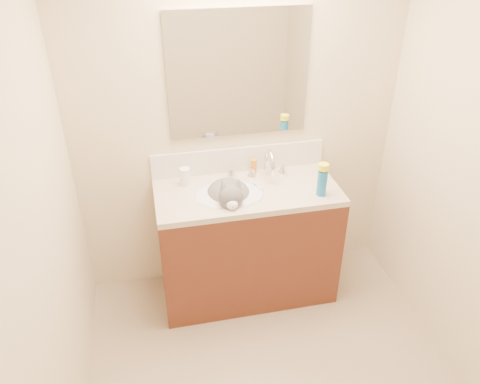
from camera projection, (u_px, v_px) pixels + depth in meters
name	position (u px, v px, depth m)	size (l,w,h in m)	color
room_shell	(303.00, 178.00, 1.90)	(2.24, 2.54, 2.52)	beige
vanity_cabinet	(247.00, 245.00, 3.27)	(1.20, 0.55, 0.82)	#512415
counter_slab	(247.00, 192.00, 3.05)	(1.20, 0.55, 0.04)	#C3B499
basin	(230.00, 203.00, 3.03)	(0.45, 0.36, 0.14)	silver
faucet	(269.00, 166.00, 3.14)	(0.28, 0.20, 0.21)	silver
cat	(229.00, 197.00, 3.01)	(0.34, 0.43, 0.33)	#535154
backsplash	(239.00, 159.00, 3.21)	(1.20, 0.02, 0.18)	silver
mirror	(239.00, 75.00, 2.91)	(0.90, 0.02, 0.80)	white
pill_bottle	(185.00, 177.00, 3.07)	(0.07, 0.07, 0.12)	white
pill_label	(185.00, 179.00, 3.08)	(0.06, 0.06, 0.04)	orange
silver_jar	(231.00, 172.00, 3.18)	(0.05, 0.05, 0.05)	#B7B7BC
amber_bottle	(254.00, 166.00, 3.21)	(0.04, 0.04, 0.10)	orange
toothbrush	(256.00, 185.00, 3.09)	(0.01, 0.13, 0.01)	white
toothbrush_head	(256.00, 184.00, 3.09)	(0.01, 0.03, 0.01)	#6FABED
spray_can	(322.00, 183.00, 2.95)	(0.06, 0.06, 0.17)	#1866AA
spray_cap	(324.00, 167.00, 2.89)	(0.07, 0.07, 0.04)	#F1F81A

